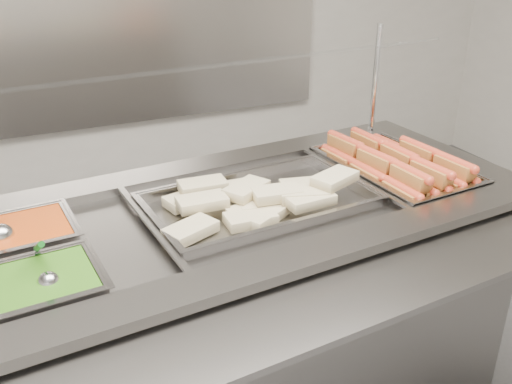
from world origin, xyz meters
name	(u,v)px	position (x,y,z in m)	size (l,w,h in m)	color
back_panel	(84,27)	(0.00, 2.45, 1.20)	(3.00, 0.04, 1.20)	#A29C97
steam_counter	(243,319)	(0.14, 0.47, 0.46)	(2.00, 1.01, 0.93)	slate
tray_rail	(340,300)	(0.18, -0.06, 0.88)	(1.87, 0.52, 0.05)	gray
sneeze_guard	(209,72)	(0.12, 0.69, 1.30)	(1.72, 0.43, 0.45)	silver
pan_hotdogs	(394,176)	(0.78, 0.52, 0.88)	(0.39, 0.59, 0.10)	gray
pan_wraps	(259,205)	(0.20, 0.47, 0.90)	(0.73, 0.47, 0.07)	gray
pan_beans	(19,243)	(-0.54, 0.56, 0.88)	(0.33, 0.27, 0.10)	gray
pan_peas	(37,295)	(-0.51, 0.27, 0.88)	(0.33, 0.27, 0.10)	gray
hotdogs_in_buns	(396,164)	(0.78, 0.51, 0.93)	(0.35, 0.55, 0.12)	brown
tortilla_wraps	(255,200)	(0.18, 0.45, 0.94)	(0.68, 0.34, 0.10)	tan
ladle	(1,234)	(-0.58, 0.55, 0.93)	(0.07, 0.20, 0.15)	#B9B9BE
serving_spoon	(47,276)	(-0.48, 0.26, 0.94)	(0.06, 0.19, 0.14)	#B9B9BE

